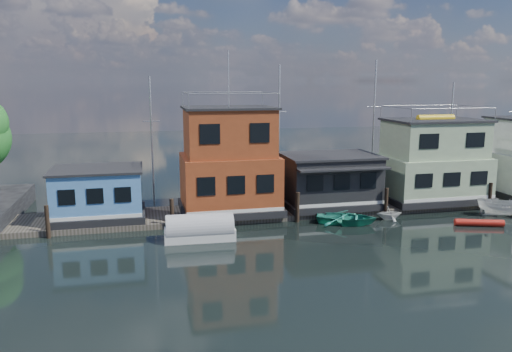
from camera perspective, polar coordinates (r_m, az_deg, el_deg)
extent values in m
plane|color=black|center=(30.15, 17.53, -9.30)|extent=(160.00, 160.00, 0.00)
cube|color=#595147|center=(40.40, 8.97, -3.52)|extent=(48.00, 5.00, 0.40)
cube|color=black|center=(37.64, -17.46, -4.25)|extent=(6.40, 4.90, 0.50)
cube|color=#508ACF|center=(37.23, -17.61, -1.65)|extent=(6.00, 4.50, 3.00)
cube|color=black|center=(36.94, -17.75, 0.74)|extent=(6.30, 4.80, 0.16)
cube|color=black|center=(38.01, -3.02, -3.61)|extent=(7.40, 5.90, 0.50)
cube|color=#8E3A1B|center=(37.54, -3.05, -0.47)|extent=(7.00, 5.50, 3.74)
cube|color=#8E3A1B|center=(37.00, -3.11, 5.00)|extent=(6.30, 4.95, 3.46)
cube|color=black|center=(36.87, -3.14, 7.80)|extent=(6.65, 5.23, 0.16)
cylinder|color=silver|center=(36.82, -3.17, 11.03)|extent=(0.08, 0.08, 4.00)
cube|color=black|center=(40.11, 8.33, -2.94)|extent=(7.40, 5.40, 0.50)
cube|color=black|center=(39.69, 8.40, -0.21)|extent=(7.00, 5.00, 3.40)
cube|color=black|center=(39.40, 8.47, 2.33)|extent=(7.30, 5.30, 0.16)
cube|color=black|center=(36.93, 10.02, 0.80)|extent=(7.00, 1.20, 0.12)
cube|color=black|center=(44.12, 19.31, -2.19)|extent=(8.40, 5.90, 0.50)
cube|color=#99B289|center=(43.76, 19.45, 0.12)|extent=(8.00, 5.50, 3.12)
cube|color=#99B289|center=(43.34, 19.70, 4.02)|extent=(7.20, 4.95, 2.88)
cube|color=black|center=(43.20, 19.83, 6.02)|extent=(7.60, 5.23, 0.16)
cylinder|color=yellow|center=(43.19, 19.84, 6.25)|extent=(3.20, 0.56, 0.56)
cylinder|color=#2D2116|center=(35.23, -22.72, -4.86)|extent=(0.28, 0.28, 2.20)
cylinder|color=#2D2116|center=(34.72, -9.58, -4.38)|extent=(0.28, 0.28, 2.20)
cylinder|color=#2D2116|center=(36.30, 4.77, -3.59)|extent=(0.28, 0.28, 2.20)
cylinder|color=#2D2116|center=(38.95, 14.65, -2.92)|extent=(0.28, 0.28, 2.20)
cylinder|color=#2D2116|center=(43.79, 25.17, -2.10)|extent=(0.28, 0.28, 2.20)
cylinder|color=silver|center=(42.57, -11.82, 4.03)|extent=(0.16, 0.16, 10.50)
cylinder|color=silver|center=(42.42, -11.90, 6.14)|extent=(1.40, 0.06, 0.06)
cylinder|color=silver|center=(44.10, 2.64, 5.13)|extent=(0.16, 0.16, 11.50)
cylinder|color=silver|center=(43.96, 2.66, 7.37)|extent=(1.40, 0.06, 0.06)
cylinder|color=silver|center=(47.28, 13.27, 5.54)|extent=(0.16, 0.16, 12.00)
cylinder|color=silver|center=(47.15, 13.36, 7.72)|extent=(1.40, 0.06, 0.06)
cylinder|color=silver|center=(51.38, 21.29, 4.37)|extent=(0.16, 0.16, 10.00)
cylinder|color=silver|center=(51.26, 21.40, 6.04)|extent=(1.40, 0.06, 0.06)
imported|color=#248771|center=(36.50, 10.29, -4.72)|extent=(5.18, 4.61, 0.89)
cube|color=silver|center=(32.63, -6.44, -6.61)|extent=(4.58, 1.90, 0.75)
cylinder|color=#A3A2A7|center=(32.50, -6.45, -5.89)|extent=(4.37, 2.00, 1.83)
cylinder|color=#AA1B12|center=(38.77, 24.14, -4.90)|extent=(3.33, 1.51, 0.49)
imported|color=silver|center=(42.11, 26.52, -3.20)|extent=(4.04, 3.20, 1.48)
imported|color=silver|center=(38.24, 14.97, -4.10)|extent=(2.06, 1.81, 1.02)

